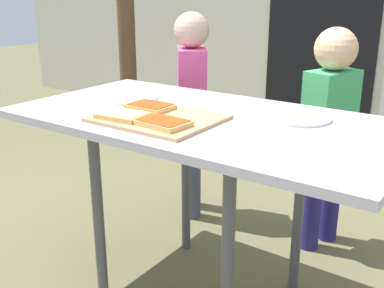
{
  "coord_description": "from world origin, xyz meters",
  "views": [
    {
      "loc": [
        0.9,
        -1.35,
        1.2
      ],
      "look_at": [
        -0.05,
        0.0,
        0.65
      ],
      "focal_mm": 44.15,
      "sensor_mm": 36.0,
      "label": 1
    }
  ],
  "objects_px": {
    "dining_table": "(203,134)",
    "pizza_slice_near_right": "(163,123)",
    "pizza_slice_far_left": "(150,106)",
    "plate_white_left": "(130,98)",
    "child_right": "(329,124)",
    "child_left": "(192,101)",
    "plate_white_right": "(299,118)",
    "cutting_board": "(159,118)",
    "pizza_slice_near_left": "(122,115)"
  },
  "relations": [
    {
      "from": "pizza_slice_near_right",
      "to": "plate_white_right",
      "type": "distance_m",
      "value": 0.48
    },
    {
      "from": "cutting_board",
      "to": "pizza_slice_near_right",
      "type": "height_order",
      "value": "pizza_slice_near_right"
    },
    {
      "from": "plate_white_left",
      "to": "dining_table",
      "type": "bearing_deg",
      "value": -6.38
    },
    {
      "from": "cutting_board",
      "to": "pizza_slice_near_right",
      "type": "relative_size",
      "value": 2.38
    },
    {
      "from": "pizza_slice_far_left",
      "to": "plate_white_left",
      "type": "relative_size",
      "value": 0.74
    },
    {
      "from": "child_left",
      "to": "plate_white_right",
      "type": "bearing_deg",
      "value": -30.64
    },
    {
      "from": "dining_table",
      "to": "pizza_slice_near_left",
      "type": "height_order",
      "value": "pizza_slice_near_left"
    },
    {
      "from": "cutting_board",
      "to": "child_left",
      "type": "relative_size",
      "value": 0.37
    },
    {
      "from": "pizza_slice_far_left",
      "to": "plate_white_right",
      "type": "height_order",
      "value": "pizza_slice_far_left"
    },
    {
      "from": "pizza_slice_near_right",
      "to": "cutting_board",
      "type": "bearing_deg",
      "value": 136.89
    },
    {
      "from": "dining_table",
      "to": "child_right",
      "type": "relative_size",
      "value": 1.35
    },
    {
      "from": "dining_table",
      "to": "pizza_slice_near_left",
      "type": "distance_m",
      "value": 0.3
    },
    {
      "from": "pizza_slice_far_left",
      "to": "plate_white_right",
      "type": "relative_size",
      "value": 0.74
    },
    {
      "from": "pizza_slice_near_right",
      "to": "child_right",
      "type": "distance_m",
      "value": 0.94
    },
    {
      "from": "child_left",
      "to": "child_right",
      "type": "distance_m",
      "value": 0.71
    },
    {
      "from": "child_left",
      "to": "child_right",
      "type": "xyz_separation_m",
      "value": [
        0.71,
        0.07,
        -0.03
      ]
    },
    {
      "from": "cutting_board",
      "to": "pizza_slice_far_left",
      "type": "distance_m",
      "value": 0.11
    },
    {
      "from": "pizza_slice_near_right",
      "to": "plate_white_left",
      "type": "height_order",
      "value": "pizza_slice_near_right"
    },
    {
      "from": "child_right",
      "to": "child_left",
      "type": "bearing_deg",
      "value": -174.41
    },
    {
      "from": "pizza_slice_far_left",
      "to": "child_left",
      "type": "xyz_separation_m",
      "value": [
        -0.29,
        0.68,
        -0.15
      ]
    },
    {
      "from": "dining_table",
      "to": "pizza_slice_near_right",
      "type": "distance_m",
      "value": 0.23
    },
    {
      "from": "pizza_slice_near_right",
      "to": "pizza_slice_near_left",
      "type": "bearing_deg",
      "value": -177.91
    },
    {
      "from": "pizza_slice_near_right",
      "to": "child_left",
      "type": "bearing_deg",
      "value": 119.51
    },
    {
      "from": "child_right",
      "to": "pizza_slice_near_left",
      "type": "bearing_deg",
      "value": -114.75
    },
    {
      "from": "dining_table",
      "to": "cutting_board",
      "type": "bearing_deg",
      "value": -126.4
    },
    {
      "from": "cutting_board",
      "to": "pizza_slice_near_left",
      "type": "bearing_deg",
      "value": -137.1
    },
    {
      "from": "pizza_slice_near_right",
      "to": "child_left",
      "type": "xyz_separation_m",
      "value": [
        -0.47,
        0.83,
        -0.15
      ]
    },
    {
      "from": "dining_table",
      "to": "pizza_slice_near_right",
      "type": "xyz_separation_m",
      "value": [
        -0.01,
        -0.21,
        0.09
      ]
    },
    {
      "from": "dining_table",
      "to": "child_left",
      "type": "xyz_separation_m",
      "value": [
        -0.48,
        0.62,
        -0.06
      ]
    },
    {
      "from": "plate_white_left",
      "to": "plate_white_right",
      "type": "height_order",
      "value": "same"
    },
    {
      "from": "dining_table",
      "to": "plate_white_right",
      "type": "xyz_separation_m",
      "value": [
        0.3,
        0.16,
        0.07
      ]
    },
    {
      "from": "pizza_slice_far_left",
      "to": "plate_white_right",
      "type": "distance_m",
      "value": 0.53
    },
    {
      "from": "pizza_slice_near_right",
      "to": "child_right",
      "type": "height_order",
      "value": "child_right"
    },
    {
      "from": "dining_table",
      "to": "plate_white_right",
      "type": "relative_size",
      "value": 6.34
    },
    {
      "from": "pizza_slice_far_left",
      "to": "plate_white_left",
      "type": "height_order",
      "value": "pizza_slice_far_left"
    },
    {
      "from": "plate_white_left",
      "to": "child_left",
      "type": "distance_m",
      "value": 0.6
    },
    {
      "from": "pizza_slice_near_left",
      "to": "pizza_slice_far_left",
      "type": "bearing_deg",
      "value": 90.79
    },
    {
      "from": "plate_white_left",
      "to": "pizza_slice_near_left",
      "type": "bearing_deg",
      "value": -52.04
    },
    {
      "from": "plate_white_right",
      "to": "pizza_slice_far_left",
      "type": "bearing_deg",
      "value": -155.49
    },
    {
      "from": "child_left",
      "to": "child_right",
      "type": "relative_size",
      "value": 1.04
    },
    {
      "from": "child_right",
      "to": "dining_table",
      "type": "bearing_deg",
      "value": -108.42
    },
    {
      "from": "pizza_slice_near_right",
      "to": "pizza_slice_far_left",
      "type": "distance_m",
      "value": 0.23
    },
    {
      "from": "child_left",
      "to": "pizza_slice_far_left",
      "type": "bearing_deg",
      "value": -66.77
    },
    {
      "from": "child_right",
      "to": "cutting_board",
      "type": "bearing_deg",
      "value": -111.71
    },
    {
      "from": "dining_table",
      "to": "child_right",
      "type": "height_order",
      "value": "child_right"
    },
    {
      "from": "pizza_slice_near_right",
      "to": "pizza_slice_near_left",
      "type": "relative_size",
      "value": 0.99
    },
    {
      "from": "dining_table",
      "to": "plate_white_right",
      "type": "bearing_deg",
      "value": 27.8
    },
    {
      "from": "pizza_slice_near_right",
      "to": "pizza_slice_near_left",
      "type": "distance_m",
      "value": 0.17
    },
    {
      "from": "pizza_slice_near_left",
      "to": "child_right",
      "type": "relative_size",
      "value": 0.16
    },
    {
      "from": "pizza_slice_far_left",
      "to": "child_right",
      "type": "relative_size",
      "value": 0.16
    }
  ]
}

